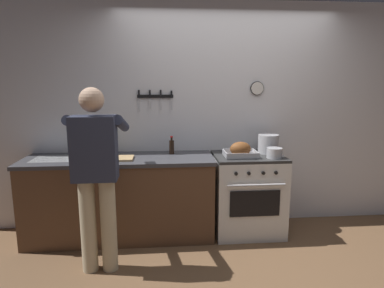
{
  "coord_description": "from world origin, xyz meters",
  "views": [
    {
      "loc": [
        -0.73,
        -2.57,
        1.71
      ],
      "look_at": [
        -0.42,
        0.85,
        1.06
      ],
      "focal_mm": 31.33,
      "sensor_mm": 36.0,
      "label": 1
    }
  ],
  "objects_px": {
    "stove": "(247,194)",
    "stock_pot": "(268,144)",
    "person_cook": "(96,169)",
    "bottle_soy_sauce": "(172,147)",
    "bottle_vinegar": "(101,146)",
    "bottle_cooking_oil": "(109,145)",
    "saucepan": "(274,153)",
    "cutting_board": "(116,158)",
    "roasting_pan": "(240,150)"
  },
  "relations": [
    {
      "from": "bottle_soy_sauce",
      "to": "bottle_vinegar",
      "type": "xyz_separation_m",
      "value": [
        -0.77,
        -0.05,
        0.03
      ]
    },
    {
      "from": "roasting_pan",
      "to": "saucepan",
      "type": "xyz_separation_m",
      "value": [
        0.35,
        -0.08,
        -0.02
      ]
    },
    {
      "from": "stock_pot",
      "to": "bottle_cooking_oil",
      "type": "distance_m",
      "value": 1.79
    },
    {
      "from": "stove",
      "to": "bottle_soy_sauce",
      "type": "relative_size",
      "value": 4.4
    },
    {
      "from": "stock_pot",
      "to": "saucepan",
      "type": "relative_size",
      "value": 1.39
    },
    {
      "from": "bottle_soy_sauce",
      "to": "stove",
      "type": "bearing_deg",
      "value": -8.58
    },
    {
      "from": "stove",
      "to": "bottle_vinegar",
      "type": "relative_size",
      "value": 3.36
    },
    {
      "from": "person_cook",
      "to": "cutting_board",
      "type": "bearing_deg",
      "value": -10.06
    },
    {
      "from": "saucepan",
      "to": "cutting_board",
      "type": "relative_size",
      "value": 0.46
    },
    {
      "from": "stove",
      "to": "bottle_vinegar",
      "type": "bearing_deg",
      "value": 177.17
    },
    {
      "from": "bottle_soy_sauce",
      "to": "cutting_board",
      "type": "bearing_deg",
      "value": -160.83
    },
    {
      "from": "bottle_vinegar",
      "to": "bottle_cooking_oil",
      "type": "relative_size",
      "value": 0.97
    },
    {
      "from": "bottle_vinegar",
      "to": "roasting_pan",
      "type": "bearing_deg",
      "value": -6.27
    },
    {
      "from": "stove",
      "to": "bottle_cooking_oil",
      "type": "relative_size",
      "value": 3.28
    },
    {
      "from": "bottle_vinegar",
      "to": "stove",
      "type": "bearing_deg",
      "value": -2.83
    },
    {
      "from": "roasting_pan",
      "to": "stove",
      "type": "bearing_deg",
      "value": 36.68
    },
    {
      "from": "cutting_board",
      "to": "bottle_soy_sauce",
      "type": "relative_size",
      "value": 1.76
    },
    {
      "from": "bottle_soy_sauce",
      "to": "bottle_vinegar",
      "type": "distance_m",
      "value": 0.77
    },
    {
      "from": "stock_pot",
      "to": "bottle_soy_sauce",
      "type": "xyz_separation_m",
      "value": [
        -1.1,
        0.04,
        -0.02
      ]
    },
    {
      "from": "roasting_pan",
      "to": "saucepan",
      "type": "height_order",
      "value": "roasting_pan"
    },
    {
      "from": "person_cook",
      "to": "cutting_board",
      "type": "xyz_separation_m",
      "value": [
        0.09,
        0.58,
        -0.04
      ]
    },
    {
      "from": "stove",
      "to": "cutting_board",
      "type": "distance_m",
      "value": 1.52
    },
    {
      "from": "stock_pot",
      "to": "cutting_board",
      "type": "xyz_separation_m",
      "value": [
        -1.69,
        -0.17,
        -0.1
      ]
    },
    {
      "from": "bottle_soy_sauce",
      "to": "bottle_vinegar",
      "type": "bearing_deg",
      "value": -176.4
    },
    {
      "from": "bottle_vinegar",
      "to": "bottle_cooking_oil",
      "type": "bearing_deg",
      "value": 45.99
    },
    {
      "from": "person_cook",
      "to": "bottle_soy_sauce",
      "type": "xyz_separation_m",
      "value": [
        0.69,
        0.78,
        0.03
      ]
    },
    {
      "from": "roasting_pan",
      "to": "cutting_board",
      "type": "xyz_separation_m",
      "value": [
        -1.33,
        0.01,
        -0.06
      ]
    },
    {
      "from": "bottle_soy_sauce",
      "to": "bottle_cooking_oil",
      "type": "height_order",
      "value": "bottle_cooking_oil"
    },
    {
      "from": "stock_pot",
      "to": "bottle_soy_sauce",
      "type": "distance_m",
      "value": 1.1
    },
    {
      "from": "saucepan",
      "to": "bottle_soy_sauce",
      "type": "relative_size",
      "value": 0.81
    },
    {
      "from": "roasting_pan",
      "to": "bottle_soy_sauce",
      "type": "xyz_separation_m",
      "value": [
        -0.74,
        0.21,
        0.01
      ]
    },
    {
      "from": "stove",
      "to": "bottle_vinegar",
      "type": "distance_m",
      "value": 1.71
    },
    {
      "from": "roasting_pan",
      "to": "saucepan",
      "type": "distance_m",
      "value": 0.36
    },
    {
      "from": "bottle_soy_sauce",
      "to": "stock_pot",
      "type": "bearing_deg",
      "value": -2.12
    },
    {
      "from": "saucepan",
      "to": "bottle_vinegar",
      "type": "bearing_deg",
      "value": 172.48
    },
    {
      "from": "stove",
      "to": "bottle_cooking_oil",
      "type": "distance_m",
      "value": 1.65
    },
    {
      "from": "stove",
      "to": "roasting_pan",
      "type": "relative_size",
      "value": 2.56
    },
    {
      "from": "roasting_pan",
      "to": "bottle_vinegar",
      "type": "relative_size",
      "value": 1.32
    },
    {
      "from": "roasting_pan",
      "to": "cutting_board",
      "type": "bearing_deg",
      "value": 179.67
    },
    {
      "from": "bottle_cooking_oil",
      "to": "person_cook",
      "type": "bearing_deg",
      "value": -89.3
    },
    {
      "from": "saucepan",
      "to": "stove",
      "type": "bearing_deg",
      "value": 145.07
    },
    {
      "from": "stove",
      "to": "stock_pot",
      "type": "relative_size",
      "value": 3.91
    },
    {
      "from": "person_cook",
      "to": "bottle_soy_sauce",
      "type": "distance_m",
      "value": 1.04
    },
    {
      "from": "stock_pot",
      "to": "bottle_vinegar",
      "type": "distance_m",
      "value": 1.86
    },
    {
      "from": "stock_pot",
      "to": "bottle_vinegar",
      "type": "bearing_deg",
      "value": -179.76
    },
    {
      "from": "roasting_pan",
      "to": "bottle_soy_sauce",
      "type": "height_order",
      "value": "bottle_soy_sauce"
    },
    {
      "from": "stove",
      "to": "person_cook",
      "type": "relative_size",
      "value": 0.54
    },
    {
      "from": "cutting_board",
      "to": "bottle_cooking_oil",
      "type": "height_order",
      "value": "bottle_cooking_oil"
    },
    {
      "from": "stove",
      "to": "bottle_soy_sauce",
      "type": "xyz_separation_m",
      "value": [
        -0.85,
        0.13,
        0.53
      ]
    },
    {
      "from": "stock_pot",
      "to": "cutting_board",
      "type": "bearing_deg",
      "value": -174.41
    }
  ]
}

